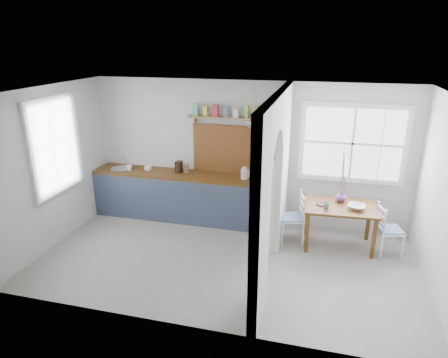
% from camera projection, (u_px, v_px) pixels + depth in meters
% --- Properties ---
extents(floor, '(5.80, 3.20, 0.01)m').
position_uv_depth(floor, '(226.00, 260.00, 6.25)').
color(floor, gray).
rests_on(floor, ground).
extents(ceiling, '(5.80, 3.20, 0.01)m').
position_uv_depth(ceiling, '(227.00, 91.00, 5.39)').
color(ceiling, silver).
rests_on(ceiling, walls).
extents(walls, '(5.81, 3.21, 2.60)m').
position_uv_depth(walls, '(227.00, 182.00, 5.82)').
color(walls, silver).
rests_on(walls, floor).
extents(partition, '(0.12, 3.20, 2.60)m').
position_uv_depth(partition, '(275.00, 175.00, 5.66)').
color(partition, silver).
rests_on(partition, floor).
extents(kitchen_window, '(0.10, 1.16, 1.50)m').
position_uv_depth(kitchen_window, '(53.00, 146.00, 6.38)').
color(kitchen_window, white).
rests_on(kitchen_window, walls).
extents(nook_window, '(1.76, 0.10, 1.30)m').
position_uv_depth(nook_window, '(353.00, 144.00, 6.72)').
color(nook_window, white).
rests_on(nook_window, walls).
extents(counter, '(3.50, 0.60, 0.90)m').
position_uv_depth(counter, '(186.00, 195.00, 7.58)').
color(counter, brown).
rests_on(counter, floor).
extents(sink, '(0.40, 0.40, 0.02)m').
position_uv_depth(sink, '(121.00, 169.00, 7.72)').
color(sink, silver).
rests_on(sink, counter).
extents(backsplash, '(1.65, 0.03, 0.90)m').
position_uv_depth(backsplash, '(237.00, 150.00, 7.29)').
color(backsplash, brown).
rests_on(backsplash, walls).
extents(shelf, '(1.75, 0.20, 0.21)m').
position_uv_depth(shelf, '(236.00, 115.00, 6.99)').
color(shelf, '#A28452').
rests_on(shelf, walls).
extents(pendant_lamp, '(0.26, 0.26, 0.16)m').
position_uv_depth(pendant_lamp, '(252.00, 127.00, 6.64)').
color(pendant_lamp, beige).
rests_on(pendant_lamp, ceiling).
extents(utensil_rail, '(0.02, 0.50, 0.02)m').
position_uv_depth(utensil_rail, '(277.00, 158.00, 6.45)').
color(utensil_rail, silver).
rests_on(utensil_rail, partition).
extents(dining_table, '(1.18, 0.82, 0.71)m').
position_uv_depth(dining_table, '(339.00, 226.00, 6.57)').
color(dining_table, brown).
rests_on(dining_table, floor).
extents(chair_left, '(0.48, 0.48, 0.85)m').
position_uv_depth(chair_left, '(291.00, 217.00, 6.74)').
color(chair_left, white).
rests_on(chair_left, floor).
extents(chair_right, '(0.45, 0.45, 0.82)m').
position_uv_depth(chair_right, '(390.00, 229.00, 6.34)').
color(chair_right, white).
rests_on(chair_right, floor).
extents(kettle, '(0.21, 0.19, 0.21)m').
position_uv_depth(kettle, '(244.00, 173.00, 7.12)').
color(kettle, silver).
rests_on(kettle, counter).
extents(mug_a, '(0.11, 0.11, 0.10)m').
position_uv_depth(mug_a, '(129.00, 168.00, 7.58)').
color(mug_a, white).
rests_on(mug_a, counter).
extents(mug_b, '(0.16, 0.16, 0.11)m').
position_uv_depth(mug_b, '(148.00, 169.00, 7.53)').
color(mug_b, white).
rests_on(mug_b, counter).
extents(knife_block, '(0.12, 0.15, 0.22)m').
position_uv_depth(knife_block, '(179.00, 167.00, 7.45)').
color(knife_block, '#3E2617').
rests_on(knife_block, counter).
extents(jar, '(0.12, 0.12, 0.17)m').
position_uv_depth(jar, '(186.00, 168.00, 7.47)').
color(jar, olive).
rests_on(jar, counter).
extents(towel_magenta, '(0.02, 0.03, 0.55)m').
position_uv_depth(towel_magenta, '(272.00, 222.00, 6.92)').
color(towel_magenta, '#C7315E').
rests_on(towel_magenta, counter).
extents(towel_orange, '(0.02, 0.03, 0.44)m').
position_uv_depth(towel_orange, '(272.00, 223.00, 6.90)').
color(towel_orange, '#C3650F').
rests_on(towel_orange, counter).
extents(bowl, '(0.34, 0.34, 0.07)m').
position_uv_depth(bowl, '(356.00, 207.00, 6.34)').
color(bowl, white).
rests_on(bowl, dining_table).
extents(table_cup, '(0.14, 0.14, 0.10)m').
position_uv_depth(table_cup, '(326.00, 205.00, 6.36)').
color(table_cup, gray).
rests_on(table_cup, dining_table).
extents(plate, '(0.23, 0.23, 0.02)m').
position_uv_depth(plate, '(322.00, 204.00, 6.51)').
color(plate, black).
rests_on(plate, dining_table).
extents(vase, '(0.19, 0.19, 0.18)m').
position_uv_depth(vase, '(341.00, 196.00, 6.61)').
color(vase, '#663880').
rests_on(vase, dining_table).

